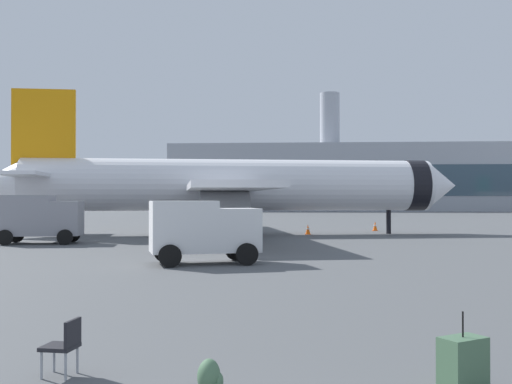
{
  "coord_description": "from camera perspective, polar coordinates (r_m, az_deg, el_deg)",
  "views": [
    {
      "loc": [
        0.07,
        -4.75,
        2.68
      ],
      "look_at": [
        -1.91,
        24.28,
        3.0
      ],
      "focal_mm": 43.12,
      "sensor_mm": 36.0,
      "label": 1
    }
  ],
  "objects": [
    {
      "name": "airplane_at_gate",
      "position": [
        45.45,
        -2.5,
        0.6
      ],
      "size": [
        35.61,
        32.32,
        10.5
      ],
      "color": "white",
      "rests_on": "ground"
    },
    {
      "name": "service_truck",
      "position": [
        38.8,
        -19.51,
        -2.18
      ],
      "size": [
        5.11,
        3.21,
        2.9
      ],
      "color": "gray",
      "rests_on": "ground"
    },
    {
      "name": "cargo_van",
      "position": [
        25.4,
        -4.93,
        -3.41
      ],
      "size": [
        4.8,
        3.45,
        2.6
      ],
      "color": "white",
      "rests_on": "ground"
    },
    {
      "name": "safety_cone_near",
      "position": [
        46.29,
        4.84,
        -3.48
      ],
      "size": [
        0.44,
        0.44,
        0.76
      ],
      "color": "#F2590C",
      "rests_on": "ground"
    },
    {
      "name": "safety_cone_mid",
      "position": [
        52.26,
        10.99,
        -3.12
      ],
      "size": [
        0.44,
        0.44,
        0.8
      ],
      "color": "#F2590C",
      "rests_on": "ground"
    },
    {
      "name": "rolling_suitcase",
      "position": [
        9.39,
        18.65,
        -14.73
      ],
      "size": [
        0.75,
        0.69,
        1.1
      ],
      "color": "#476B4C",
      "rests_on": "ground"
    },
    {
      "name": "traveller_backpack",
      "position": [
        8.83,
        -4.29,
        -16.74
      ],
      "size": [
        0.36,
        0.4,
        0.48
      ],
      "color": "#476B4C",
      "rests_on": "ground"
    },
    {
      "name": "gate_chair",
      "position": [
        9.97,
        -17.34,
        -13.26
      ],
      "size": [
        0.53,
        0.53,
        0.86
      ],
      "color": "black",
      "rests_on": "ground"
    },
    {
      "name": "terminal_building",
      "position": [
        139.17,
        8.22,
        1.32
      ],
      "size": [
        76.65,
        19.74,
        26.48
      ],
      "color": "#9EA3AD",
      "rests_on": "ground"
    }
  ]
}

